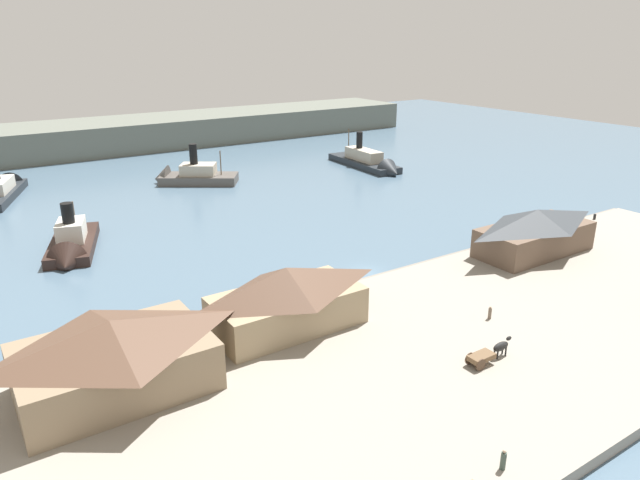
% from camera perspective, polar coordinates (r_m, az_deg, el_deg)
% --- Properties ---
extents(ground_plane, '(320.00, 320.00, 0.00)m').
position_cam_1_polar(ground_plane, '(80.30, 4.37, -3.19)').
color(ground_plane, slate).
extents(quay_promenade, '(110.00, 36.00, 1.20)m').
position_cam_1_polar(quay_promenade, '(65.89, 16.32, -8.78)').
color(quay_promenade, gray).
rests_on(quay_promenade, ground).
extents(seawall_edge, '(110.00, 0.80, 1.00)m').
position_cam_1_polar(seawall_edge, '(77.54, 6.01, -3.70)').
color(seawall_edge, slate).
rests_on(seawall_edge, ground).
extents(ferry_shed_east_terminal, '(16.52, 11.29, 6.77)m').
position_cam_1_polar(ferry_shed_east_terminal, '(54.63, -19.59, -10.58)').
color(ferry_shed_east_terminal, '#847056').
rests_on(ferry_shed_east_terminal, quay_promenade).
extents(ferry_shed_west_terminal, '(16.30, 8.19, 6.91)m').
position_cam_1_polar(ferry_shed_west_terminal, '(61.82, -3.28, -5.64)').
color(ferry_shed_west_terminal, '#998466').
rests_on(ferry_shed_west_terminal, quay_promenade).
extents(ferry_shed_central_terminal, '(18.05, 8.06, 6.46)m').
position_cam_1_polar(ferry_shed_central_terminal, '(88.24, 20.37, 0.84)').
color(ferry_shed_central_terminal, brown).
rests_on(ferry_shed_central_terminal, quay_promenade).
extents(horse_cart, '(5.58, 1.51, 1.87)m').
position_cam_1_polar(horse_cart, '(59.06, 16.25, -10.59)').
color(horse_cart, brown).
rests_on(horse_cart, quay_promenade).
extents(pedestrian_near_cart, '(0.42, 0.42, 1.69)m').
position_cam_1_polar(pedestrian_near_cart, '(46.81, 17.55, -19.91)').
color(pedestrian_near_cart, '#3D4C42').
rests_on(pedestrian_near_cart, quay_promenade).
extents(pedestrian_standing_center, '(0.37, 0.37, 1.51)m').
position_cam_1_polar(pedestrian_standing_center, '(67.38, 16.33, -6.89)').
color(pedestrian_standing_center, '#6B5B4C').
rests_on(pedestrian_standing_center, quay_promenade).
extents(mooring_post_center_west, '(0.44, 0.44, 0.90)m').
position_cam_1_polar(mooring_post_center_west, '(109.27, 25.36, 2.09)').
color(mooring_post_center_west, black).
rests_on(mooring_post_center_west, quay_promenade).
extents(mooring_post_center_east, '(0.44, 0.44, 0.90)m').
position_cam_1_polar(mooring_post_center_east, '(106.34, 24.20, 1.81)').
color(mooring_post_center_east, black).
rests_on(mooring_post_center_east, quay_promenade).
extents(ferry_mid_harbor, '(18.43, 15.32, 10.72)m').
position_cam_1_polar(ferry_mid_harbor, '(130.71, -12.74, 6.12)').
color(ferry_mid_harbor, '#514C47').
rests_on(ferry_mid_harbor, ground).
extents(ferry_approaching_west, '(11.29, 19.22, 9.56)m').
position_cam_1_polar(ferry_approaching_west, '(93.53, -23.26, -0.53)').
color(ferry_approaching_west, black).
rests_on(ferry_approaching_west, ground).
extents(ferry_moored_east, '(13.10, 23.49, 10.38)m').
position_cam_1_polar(ferry_moored_east, '(134.26, -28.67, 4.41)').
color(ferry_moored_east, '#23282D').
rests_on(ferry_moored_east, ground).
extents(ferry_near_quay, '(7.77, 25.49, 10.42)m').
position_cam_1_polar(ferry_near_quay, '(142.13, 5.02, 7.52)').
color(ferry_near_quay, '#23282D').
rests_on(ferry_near_quay, ground).
extents(far_headland, '(180.00, 24.00, 8.00)m').
position_cam_1_polar(far_headland, '(176.30, -18.40, 9.84)').
color(far_headland, '#60665B').
rests_on(far_headland, ground).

